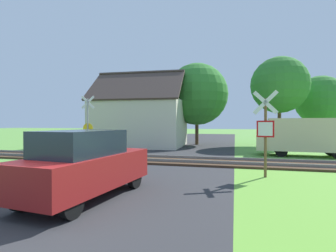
% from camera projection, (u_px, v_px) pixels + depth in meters
% --- Properties ---
extents(ground_plane, '(160.00, 160.00, 0.00)m').
position_uv_depth(ground_plane, '(41.00, 214.00, 5.69)').
color(ground_plane, '#5B933D').
extents(road_asphalt, '(8.11, 80.00, 0.01)m').
position_uv_depth(road_asphalt, '(90.00, 190.00, 7.62)').
color(road_asphalt, '#2D2D30').
rests_on(road_asphalt, ground).
extents(rail_track, '(60.00, 2.60, 0.22)m').
position_uv_depth(rail_track, '(154.00, 160.00, 13.58)').
color(rail_track, '#422D1E').
rests_on(rail_track, ground).
extents(stop_sign_near, '(0.87, 0.21, 3.15)m').
position_uv_depth(stop_sign_near, '(265.00, 129.00, 9.44)').
color(stop_sign_near, brown).
rests_on(stop_sign_near, ground).
extents(crossing_sign_far, '(0.86, 0.25, 3.76)m').
position_uv_depth(crossing_sign_far, '(88.00, 122.00, 17.18)').
color(crossing_sign_far, '#9E9EA5').
rests_on(crossing_sign_far, ground).
extents(house, '(7.77, 6.65, 6.36)m').
position_uv_depth(house, '(141.00, 121.00, 22.29)').
color(house, beige).
rests_on(house, ground).
extents(tree_center, '(5.56, 5.56, 7.34)m').
position_uv_depth(tree_center, '(197.00, 94.00, 23.65)').
color(tree_center, '#513823').
rests_on(tree_center, ground).
extents(tree_far, '(4.64, 4.64, 6.49)m').
position_uv_depth(tree_far, '(320.00, 100.00, 25.12)').
color(tree_far, '#513823').
rests_on(tree_far, ground).
extents(tree_right, '(4.88, 4.88, 7.70)m').
position_uv_depth(tree_right, '(280.00, 85.00, 22.68)').
color(tree_right, '#513823').
rests_on(tree_right, ground).
extents(mail_truck, '(5.02, 2.20, 2.24)m').
position_uv_depth(mail_truck, '(303.00, 135.00, 15.46)').
color(mail_truck, beige).
rests_on(mail_truck, ground).
extents(parked_car, '(2.08, 4.16, 1.78)m').
position_uv_depth(parked_car, '(85.00, 164.00, 6.81)').
color(parked_car, maroon).
rests_on(parked_car, ground).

